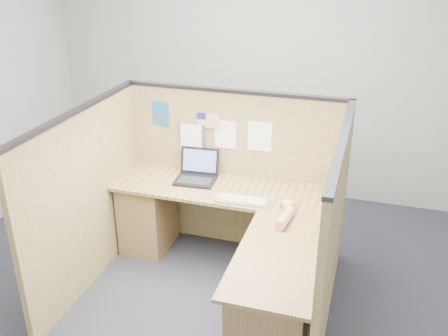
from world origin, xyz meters
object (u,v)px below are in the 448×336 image
(l_desk, at_px, (231,248))
(laptop, at_px, (198,172))
(keyboard, at_px, (242,200))
(mouse, at_px, (288,206))

(l_desk, distance_m, laptop, 0.80)
(laptop, relative_size, keyboard, 0.85)
(l_desk, distance_m, keyboard, 0.40)
(laptop, bearing_deg, l_desk, -51.94)
(laptop, distance_m, keyboard, 0.60)
(l_desk, xyz_separation_m, keyboard, (0.04, 0.19, 0.35))
(laptop, xyz_separation_m, mouse, (0.89, -0.32, -0.04))
(l_desk, xyz_separation_m, laptop, (-0.47, 0.51, 0.40))
(l_desk, relative_size, keyboard, 4.42)
(l_desk, height_order, laptop, laptop)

